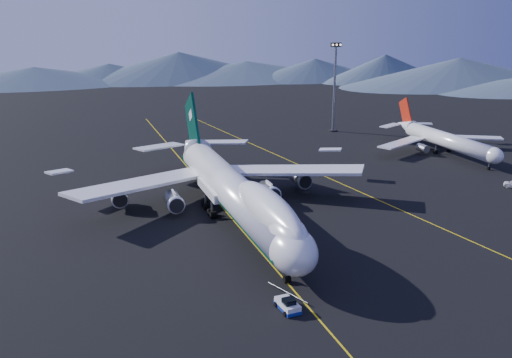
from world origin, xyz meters
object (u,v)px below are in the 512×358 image
object	(u,v)px
pushback_tug	(288,306)
second_jet	(444,140)
floodlight_mast	(334,87)
boeing_747	(233,190)

from	to	relation	value
pushback_tug	second_jet	distance (m)	96.46
floodlight_mast	second_jet	bearing A→B (deg)	-68.29
boeing_747	floodlight_mast	size ratio (longest dim) A/B	2.61
second_jet	floodlight_mast	world-z (taller)	floodlight_mast
boeing_747	pushback_tug	size ratio (longest dim) A/B	17.03
second_jet	floodlight_mast	xyz separation A→B (m)	(-14.72, 36.99, 10.21)
pushback_tug	second_jet	bearing A→B (deg)	37.06
boeing_747	pushback_tug	xyz separation A→B (m)	(-2.76, -33.69, -5.26)
second_jet	floodlight_mast	distance (m)	41.10
pushback_tug	floodlight_mast	size ratio (longest dim) A/B	0.15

